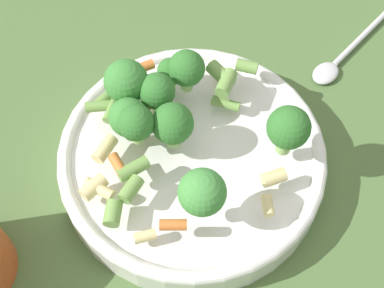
# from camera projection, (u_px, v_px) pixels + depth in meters

# --- Properties ---
(ground_plane) EXTENTS (3.00, 3.00, 0.00)m
(ground_plane) POSITION_uv_depth(u_px,v_px,m) (192.00, 169.00, 0.55)
(ground_plane) COLOR #4C6B38
(bowl) EXTENTS (0.26, 0.26, 0.04)m
(bowl) POSITION_uv_depth(u_px,v_px,m) (192.00, 158.00, 0.53)
(bowl) COLOR white
(bowl) RESTS_ON ground_plane
(pasta_salad) EXTENTS (0.21, 0.21, 0.07)m
(pasta_salad) POSITION_uv_depth(u_px,v_px,m) (175.00, 117.00, 0.49)
(pasta_salad) COLOR #8CB766
(pasta_salad) RESTS_ON bowl
(spoon) EXTENTS (0.10, 0.15, 0.01)m
(spoon) POSITION_uv_depth(u_px,v_px,m) (343.00, 56.00, 0.62)
(spoon) COLOR silver
(spoon) RESTS_ON ground_plane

